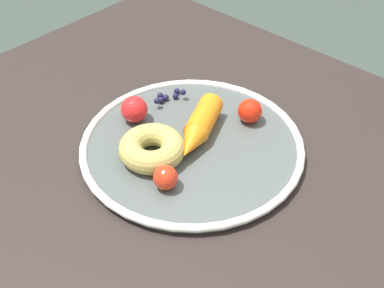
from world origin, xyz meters
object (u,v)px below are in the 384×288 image
object	(u,v)px
carrot_orange	(198,128)
tomato_near	(250,111)
blueberry_pile	(168,96)
tomato_mid	(134,110)
plate	(192,145)
tomato_far	(166,178)
dining_table	(210,213)
donut	(152,148)

from	to	relation	value
carrot_orange	tomato_near	size ratio (longest dim) A/B	3.57
blueberry_pile	tomato_mid	size ratio (longest dim) A/B	1.42
plate	tomato_mid	distance (m)	0.11
blueberry_pile	tomato_far	xyz separation A→B (m)	(0.14, -0.15, 0.01)
plate	tomato_mid	bearing A→B (deg)	-169.59
carrot_orange	tomato_mid	bearing A→B (deg)	-160.74
blueberry_pile	tomato_far	world-z (taller)	tomato_far
plate	dining_table	bearing A→B (deg)	-18.26
donut	tomato_far	size ratio (longest dim) A/B	2.77
tomato_far	blueberry_pile	bearing A→B (deg)	133.67
plate	blueberry_pile	size ratio (longest dim) A/B	5.57
carrot_orange	blueberry_pile	xyz separation A→B (m)	(-0.11, 0.04, -0.01)
donut	tomato_near	distance (m)	0.18
dining_table	donut	world-z (taller)	donut
carrot_orange	tomato_far	distance (m)	0.12
blueberry_pile	tomato_near	bearing A→B (deg)	19.37
carrot_orange	donut	bearing A→B (deg)	-104.89
plate	blueberry_pile	world-z (taller)	blueberry_pile
dining_table	tomato_near	distance (m)	0.18
carrot_orange	donut	size ratio (longest dim) A/B	1.43
dining_table	tomato_far	size ratio (longest dim) A/B	29.77
blueberry_pile	tomato_mid	bearing A→B (deg)	-90.61
plate	tomato_mid	size ratio (longest dim) A/B	7.93
tomato_near	donut	bearing A→B (deg)	-107.57
carrot_orange	donut	world-z (taller)	carrot_orange
carrot_orange	tomato_near	xyz separation A→B (m)	(0.03, 0.09, 0.00)
blueberry_pile	donut	bearing A→B (deg)	-54.70
plate	carrot_orange	xyz separation A→B (m)	(-0.00, 0.02, 0.02)
tomato_near	tomato_mid	distance (m)	0.19
plate	tomato_far	distance (m)	0.10
dining_table	tomato_mid	distance (m)	0.21
blueberry_pile	tomato_near	xyz separation A→B (m)	(0.14, 0.05, 0.01)
dining_table	tomato_near	size ratio (longest dim) A/B	26.69
carrot_orange	blueberry_pile	size ratio (longest dim) A/B	2.28
blueberry_pile	plate	bearing A→B (deg)	-27.89
donut	blueberry_pile	xyz separation A→B (m)	(-0.08, 0.12, -0.01)
donut	tomato_near	size ratio (longest dim) A/B	2.49
blueberry_pile	tomato_near	size ratio (longest dim) A/B	1.56
donut	tomato_far	distance (m)	0.07
dining_table	plate	xyz separation A→B (m)	(-0.06, 0.02, 0.10)
dining_table	donut	size ratio (longest dim) A/B	10.73
dining_table	carrot_orange	xyz separation A→B (m)	(-0.06, 0.04, 0.12)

